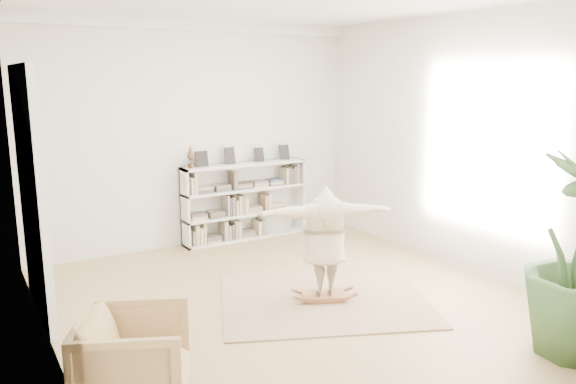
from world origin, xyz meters
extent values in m
plane|color=#947B4C|center=(0.00, 0.00, 0.00)|extent=(6.00, 6.00, 0.00)
plane|color=silver|center=(0.00, 3.00, 1.80)|extent=(5.50, 0.00, 5.50)
plane|color=silver|center=(0.00, -3.00, 1.80)|extent=(5.50, 0.00, 5.50)
plane|color=silver|center=(-2.75, 0.00, 1.80)|extent=(0.00, 6.00, 6.00)
plane|color=silver|center=(2.75, 0.00, 1.80)|extent=(0.00, 6.00, 6.00)
cube|color=white|center=(0.00, 2.94, 3.51)|extent=(5.50, 0.12, 0.18)
cube|color=white|center=(-2.71, 1.30, 1.40)|extent=(0.08, 1.78, 2.92)
cube|color=silver|center=(-2.69, 0.90, 1.40)|extent=(0.06, 0.78, 2.80)
cube|color=silver|center=(-2.69, 1.70, 1.40)|extent=(0.06, 0.78, 2.80)
cube|color=silver|center=(-0.33, 2.81, 0.65)|extent=(0.04, 0.35, 1.30)
cube|color=silver|center=(1.83, 2.81, 0.65)|extent=(0.04, 0.35, 1.30)
cube|color=silver|center=(0.75, 2.96, 0.65)|extent=(2.20, 0.04, 1.30)
cube|color=silver|center=(0.75, 2.81, 0.02)|extent=(2.20, 0.35, 0.04)
cube|color=silver|center=(0.75, 2.81, 0.43)|extent=(2.20, 0.35, 0.04)
cube|color=silver|center=(0.75, 2.81, 0.86)|extent=(2.20, 0.35, 0.04)
cube|color=silver|center=(0.75, 2.81, 1.28)|extent=(2.20, 0.35, 0.04)
cube|color=black|center=(0.00, 2.85, 1.42)|extent=(0.18, 0.07, 0.24)
cube|color=black|center=(0.50, 2.85, 1.42)|extent=(0.18, 0.07, 0.24)
cube|color=black|center=(1.05, 2.85, 1.42)|extent=(0.18, 0.07, 0.24)
cube|color=black|center=(1.55, 2.85, 1.42)|extent=(0.18, 0.07, 0.24)
imported|color=tan|center=(-2.30, -1.17, 0.41)|extent=(1.17, 1.16, 0.81)
cube|color=tan|center=(0.33, -0.16, 0.01)|extent=(3.09, 2.83, 0.02)
cube|color=brown|center=(0.33, -0.16, 0.08)|extent=(0.62, 0.51, 0.03)
cube|color=brown|center=(0.33, -0.16, 0.04)|extent=(0.35, 0.19, 0.04)
cube|color=brown|center=(0.33, -0.16, 0.04)|extent=(0.35, 0.19, 0.04)
cube|color=brown|center=(0.33, -0.16, 0.08)|extent=(0.21, 0.13, 0.11)
cube|color=brown|center=(0.33, -0.16, 0.08)|extent=(0.21, 0.13, 0.11)
imported|color=beige|center=(0.33, -0.16, 0.81)|extent=(1.71, 1.08, 1.35)
camera|label=1|loc=(-3.43, -5.52, 2.72)|focal=35.00mm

